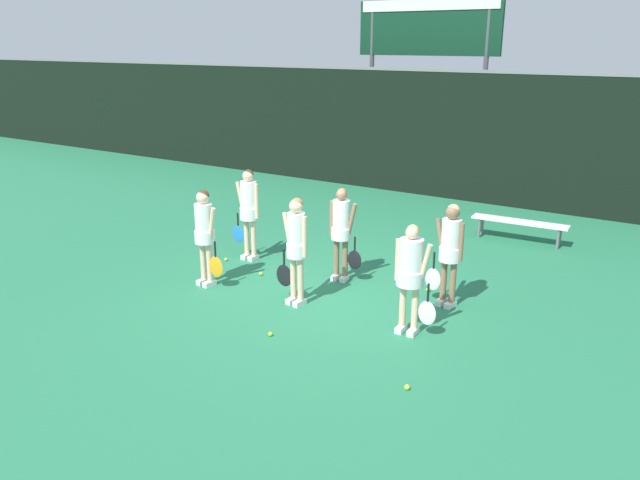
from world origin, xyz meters
TOP-DOWN VIEW (x-y plane):
  - ground_plane at (0.00, 0.00)m, footprint 140.00×140.00m
  - fence_windscreen at (0.00, 7.60)m, footprint 60.00×0.08m
  - scoreboard at (-2.22, 9.26)m, footprint 4.38×0.15m
  - bench_courtside at (2.08, 4.74)m, footprint 2.03×0.46m
  - player_0 at (-1.86, -0.77)m, footprint 0.64×0.35m
  - player_1 at (-0.04, -0.60)m, footprint 0.63×0.33m
  - player_2 at (1.96, -0.58)m, footprint 0.68×0.40m
  - player_3 at (-2.09, 0.73)m, footprint 0.65×0.37m
  - player_4 at (0.02, 0.73)m, footprint 0.63×0.35m
  - player_5 at (2.06, 0.67)m, footprint 0.63×0.35m
  - tennis_ball_0 at (-1.34, 0.11)m, footprint 0.06×0.06m
  - tennis_ball_1 at (1.51, 0.69)m, footprint 0.07×0.07m
  - tennis_ball_2 at (1.58, 1.05)m, footprint 0.07×0.07m
  - tennis_ball_3 at (-2.41, 0.36)m, footprint 0.07×0.07m
  - tennis_ball_4 at (0.31, -1.79)m, footprint 0.06×0.06m
  - tennis_ball_5 at (2.64, -2.05)m, footprint 0.07×0.07m

SIDE VIEW (x-z plane):
  - ground_plane at x=0.00m, z-range 0.00..0.00m
  - tennis_ball_4 at x=0.31m, z-range 0.00..0.06m
  - tennis_ball_0 at x=-1.34m, z-range 0.00..0.06m
  - tennis_ball_3 at x=-2.41m, z-range 0.00..0.07m
  - tennis_ball_1 at x=1.51m, z-range 0.00..0.07m
  - tennis_ball_5 at x=2.64m, z-range 0.00..0.07m
  - tennis_ball_2 at x=1.58m, z-range 0.00..0.07m
  - bench_courtside at x=2.08m, z-range 0.17..0.64m
  - player_2 at x=1.96m, z-range 0.15..1.82m
  - player_4 at x=0.02m, z-range 0.14..1.84m
  - player_5 at x=2.06m, z-range 0.16..1.87m
  - player_0 at x=-1.86m, z-range 0.16..1.88m
  - player_1 at x=-0.04m, z-range 0.16..1.96m
  - player_3 at x=-2.09m, z-range 0.17..1.97m
  - fence_windscreen at x=0.00m, z-range 0.01..3.46m
  - scoreboard at x=-2.22m, z-range 1.51..6.79m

